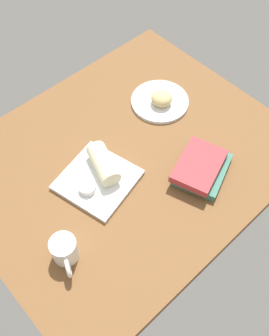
{
  "coord_description": "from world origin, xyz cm",
  "views": [
    {
      "loc": [
        -50.73,
        -59.54,
        113.1
      ],
      "look_at": [
        -2.44,
        -7.18,
        7.0
      ],
      "focal_mm": 41.29,
      "sensor_mm": 36.0,
      "label": 1
    }
  ],
  "objects_px": {
    "square_plate": "(98,180)",
    "breakfast_wrap": "(104,165)",
    "round_plate": "(160,101)",
    "book_stack": "(201,168)",
    "sauce_cup": "(87,187)",
    "scone_pastry": "(162,98)",
    "coffee_mug": "(65,251)"
  },
  "relations": [
    {
      "from": "breakfast_wrap",
      "to": "coffee_mug",
      "type": "height_order",
      "value": "coffee_mug"
    },
    {
      "from": "scone_pastry",
      "to": "book_stack",
      "type": "xyz_separation_m",
      "value": [
        -0.12,
        -0.31,
        -0.01
      ]
    },
    {
      "from": "scone_pastry",
      "to": "sauce_cup",
      "type": "height_order",
      "value": "scone_pastry"
    },
    {
      "from": "scone_pastry",
      "to": "book_stack",
      "type": "distance_m",
      "value": 0.33
    },
    {
      "from": "book_stack",
      "to": "scone_pastry",
      "type": "bearing_deg",
      "value": 68.44
    },
    {
      "from": "scone_pastry",
      "to": "book_stack",
      "type": "bearing_deg",
      "value": -111.56
    },
    {
      "from": "breakfast_wrap",
      "to": "coffee_mug",
      "type": "xyz_separation_m",
      "value": [
        -0.27,
        -0.15,
        -0.01
      ]
    },
    {
      "from": "round_plate",
      "to": "sauce_cup",
      "type": "height_order",
      "value": "sauce_cup"
    },
    {
      "from": "round_plate",
      "to": "square_plate",
      "type": "distance_m",
      "value": 0.42
    },
    {
      "from": "scone_pastry",
      "to": "coffee_mug",
      "type": "relative_size",
      "value": 0.67
    },
    {
      "from": "breakfast_wrap",
      "to": "book_stack",
      "type": "xyz_separation_m",
      "value": [
        0.23,
        -0.22,
        -0.02
      ]
    },
    {
      "from": "scone_pastry",
      "to": "sauce_cup",
      "type": "xyz_separation_m",
      "value": [
        -0.45,
        -0.11,
        -0.01
      ]
    },
    {
      "from": "book_stack",
      "to": "breakfast_wrap",
      "type": "bearing_deg",
      "value": 137.39
    },
    {
      "from": "square_plate",
      "to": "breakfast_wrap",
      "type": "relative_size",
      "value": 1.56
    },
    {
      "from": "breakfast_wrap",
      "to": "book_stack",
      "type": "relative_size",
      "value": 0.6
    },
    {
      "from": "round_plate",
      "to": "square_plate",
      "type": "height_order",
      "value": "square_plate"
    },
    {
      "from": "scone_pastry",
      "to": "coffee_mug",
      "type": "height_order",
      "value": "coffee_mug"
    },
    {
      "from": "breakfast_wrap",
      "to": "round_plate",
      "type": "bearing_deg",
      "value": -145.87
    },
    {
      "from": "breakfast_wrap",
      "to": "book_stack",
      "type": "bearing_deg",
      "value": 155.49
    },
    {
      "from": "square_plate",
      "to": "book_stack",
      "type": "distance_m",
      "value": 0.34
    },
    {
      "from": "scone_pastry",
      "to": "square_plate",
      "type": "bearing_deg",
      "value": -166.03
    },
    {
      "from": "round_plate",
      "to": "square_plate",
      "type": "xyz_separation_m",
      "value": [
        -0.4,
        -0.11,
        0.0
      ]
    },
    {
      "from": "square_plate",
      "to": "book_stack",
      "type": "relative_size",
      "value": 0.94
    },
    {
      "from": "round_plate",
      "to": "square_plate",
      "type": "bearing_deg",
      "value": -164.33
    },
    {
      "from": "scone_pastry",
      "to": "square_plate",
      "type": "distance_m",
      "value": 0.41
    },
    {
      "from": "scone_pastry",
      "to": "breakfast_wrap",
      "type": "distance_m",
      "value": 0.37
    },
    {
      "from": "round_plate",
      "to": "coffee_mug",
      "type": "relative_size",
      "value": 1.86
    },
    {
      "from": "book_stack",
      "to": "coffee_mug",
      "type": "bearing_deg",
      "value": 172.41
    },
    {
      "from": "round_plate",
      "to": "breakfast_wrap",
      "type": "height_order",
      "value": "breakfast_wrap"
    },
    {
      "from": "book_stack",
      "to": "sauce_cup",
      "type": "bearing_deg",
      "value": 148.82
    },
    {
      "from": "round_plate",
      "to": "scone_pastry",
      "type": "height_order",
      "value": "scone_pastry"
    },
    {
      "from": "sauce_cup",
      "to": "breakfast_wrap",
      "type": "bearing_deg",
      "value": 12.42
    }
  ]
}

